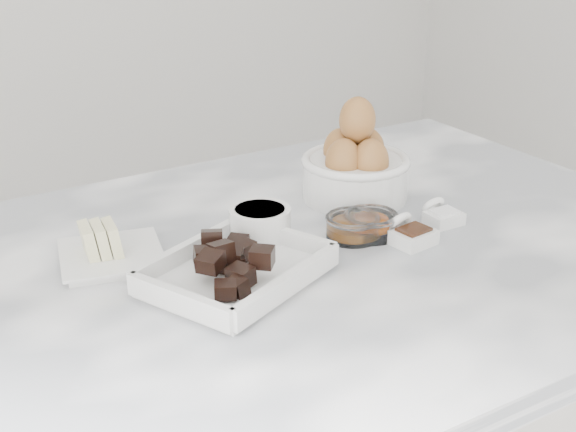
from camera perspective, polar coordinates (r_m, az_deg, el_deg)
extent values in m
cube|color=white|center=(1.10, -0.06, -3.60)|extent=(1.20, 0.80, 0.04)
cube|color=white|center=(1.02, -3.66, -4.37)|extent=(0.26, 0.23, 0.01)
cube|color=white|center=(1.10, -12.43, -2.96)|extent=(0.14, 0.14, 0.01)
cube|color=white|center=(1.09, -12.46, -2.63)|extent=(0.16, 0.16, 0.00)
cylinder|color=white|center=(1.12, -2.00, -0.69)|extent=(0.09, 0.09, 0.05)
cylinder|color=white|center=(1.11, -2.02, 0.29)|extent=(0.07, 0.07, 0.01)
cylinder|color=white|center=(1.27, 4.79, 2.66)|extent=(0.17, 0.17, 0.06)
torus|color=white|center=(1.26, 4.84, 3.95)|extent=(0.17, 0.17, 0.01)
ellipsoid|color=#965C30|center=(1.29, 5.93, 4.60)|extent=(0.06, 0.06, 0.07)
ellipsoid|color=#965C30|center=(1.24, 3.67, 3.96)|extent=(0.06, 0.06, 0.07)
ellipsoid|color=#965C30|center=(1.29, 4.08, 4.73)|extent=(0.06, 0.06, 0.07)
ellipsoid|color=#965C30|center=(1.23, 5.57, 3.78)|extent=(0.06, 0.06, 0.07)
ellipsoid|color=#965C30|center=(1.25, 4.95, 6.80)|extent=(0.06, 0.06, 0.07)
cylinder|color=white|center=(1.14, 4.61, -0.84)|extent=(0.07, 0.07, 0.03)
torus|color=white|center=(1.13, 4.63, -0.17)|extent=(0.08, 0.08, 0.01)
cylinder|color=#C1610D|center=(1.14, 4.60, -1.08)|extent=(0.06, 0.06, 0.01)
cylinder|color=white|center=(1.15, 5.91, -0.66)|extent=(0.08, 0.08, 0.03)
torus|color=white|center=(1.14, 5.94, 0.01)|extent=(0.08, 0.08, 0.01)
ellipsoid|color=orange|center=(1.15, 5.91, -0.61)|extent=(0.05, 0.05, 0.02)
cube|color=white|center=(1.13, 8.90, -1.51)|extent=(0.06, 0.05, 0.02)
cube|color=black|center=(1.13, 8.94, -0.94)|extent=(0.05, 0.04, 0.00)
torus|color=white|center=(1.14, 7.88, -0.48)|extent=(0.05, 0.04, 0.04)
cube|color=white|center=(1.20, 11.02, -0.16)|extent=(0.05, 0.04, 0.02)
cube|color=white|center=(1.20, 11.06, 0.33)|extent=(0.04, 0.03, 0.00)
torus|color=white|center=(1.22, 10.29, 0.74)|extent=(0.04, 0.03, 0.04)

